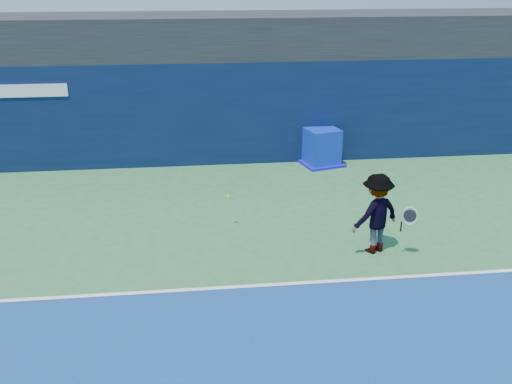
# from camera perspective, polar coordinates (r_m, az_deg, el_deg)

# --- Properties ---
(baseline) EXTENTS (24.00, 0.10, 0.01)m
(baseline) POSITION_cam_1_polar(r_m,az_deg,el_deg) (10.75, 1.72, -9.24)
(baseline) COLOR white
(baseline) RESTS_ON ground
(stadium_band) EXTENTS (36.00, 3.00, 1.20)m
(stadium_band) POSITION_cam_1_polar(r_m,az_deg,el_deg) (17.78, -2.17, 15.44)
(stadium_band) COLOR black
(stadium_band) RESTS_ON back_wall_assembly
(back_wall_assembly) EXTENTS (36.00, 1.03, 3.00)m
(back_wall_assembly) POSITION_cam_1_polar(r_m,az_deg,el_deg) (17.16, -1.82, 8.09)
(back_wall_assembly) COLOR #0A1637
(back_wall_assembly) RESTS_ON ground
(equipment_cart) EXTENTS (1.38, 1.38, 1.09)m
(equipment_cart) POSITION_cam_1_polar(r_m,az_deg,el_deg) (17.07, 6.55, 4.40)
(equipment_cart) COLOR #0C25B1
(equipment_cart) RESTS_ON ground
(tennis_player) EXTENTS (1.37, 1.02, 1.69)m
(tennis_player) POSITION_cam_1_polar(r_m,az_deg,el_deg) (11.84, 11.95, -2.12)
(tennis_player) COLOR silver
(tennis_player) RESTS_ON ground
(tennis_ball) EXTENTS (0.07, 0.07, 0.07)m
(tennis_ball) POSITION_cam_1_polar(r_m,az_deg,el_deg) (12.74, -2.79, -0.43)
(tennis_ball) COLOR #B4E219
(tennis_ball) RESTS_ON ground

